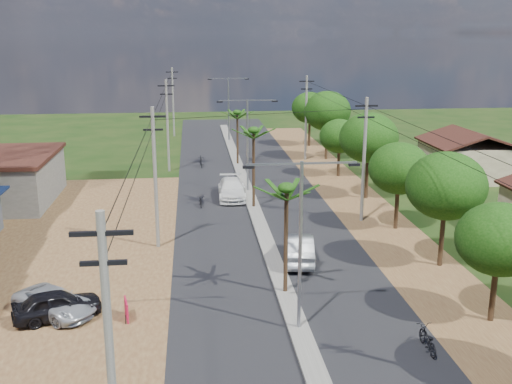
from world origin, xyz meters
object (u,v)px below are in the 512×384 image
Objects in this scene: car_parked_dark at (57,305)px; roadside_sign at (126,310)px; car_white_far at (232,189)px; car_silver_mid at (298,249)px; moto_rider_east at (427,340)px; car_parked_silver at (55,303)px.

car_parked_dark is 3.47× the size of roadside_sign.
car_white_far is at bearing 61.14° from roadside_sign.
car_parked_dark is (-12.80, -6.12, -0.11)m from car_silver_mid.
moto_rider_east is (3.70, -10.93, -0.31)m from car_silver_mid.
car_silver_mid is 14.88m from car_white_far.
car_parked_dark reaches higher than roadside_sign.
car_parked_silver is at bearing -114.85° from car_white_far.
car_parked_dark is 3.33m from roadside_sign.
car_white_far reaches higher than moto_rider_east.
car_white_far is 2.75× the size of moto_rider_east.
car_silver_mid reaches higher than car_white_far.
roadside_sign is (-6.50, -21.13, -0.28)m from car_white_far.
roadside_sign is (3.50, -0.86, -0.13)m from car_parked_silver.
car_parked_silver is 3.79× the size of roadside_sign.
moto_rider_east is at bearing -73.86° from car_white_far.
car_parked_dark reaches higher than moto_rider_east.
car_parked_dark is (-9.80, -20.69, -0.07)m from car_white_far.
roadside_sign is at bearing -16.83° from moto_rider_east.
roadside_sign is at bearing -105.68° from car_white_far.
car_silver_mid is 14.20m from car_parked_silver.
car_parked_dark is (0.21, -0.42, 0.08)m from car_parked_silver.
roadside_sign is (-9.50, -6.55, -0.32)m from car_silver_mid.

